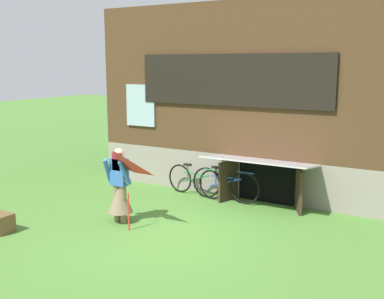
# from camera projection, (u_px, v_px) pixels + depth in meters

# --- Properties ---
(ground_plane) EXTENTS (60.00, 60.00, 0.00)m
(ground_plane) POSITION_uv_depth(u_px,v_px,m) (162.00, 234.00, 8.88)
(ground_plane) COLOR #4C7F33
(log_house) EXTENTS (7.66, 6.04, 4.67)m
(log_house) POSITION_uv_depth(u_px,v_px,m) (269.00, 95.00, 13.09)
(log_house) COLOR gray
(log_house) RESTS_ON ground_plane
(person) EXTENTS (0.61, 0.52, 1.55)m
(person) POSITION_uv_depth(u_px,v_px,m) (120.00, 191.00, 9.45)
(person) COLOR #7F6B51
(person) RESTS_ON ground_plane
(kite) EXTENTS (0.93, 0.91, 1.52)m
(kite) POSITION_uv_depth(u_px,v_px,m) (114.00, 170.00, 8.78)
(kite) COLOR red
(kite) RESTS_ON ground_plane
(bicycle_blue) EXTENTS (1.78, 0.09, 0.81)m
(bicycle_blue) POSITION_uv_depth(u_px,v_px,m) (225.00, 185.00, 10.99)
(bicycle_blue) COLOR black
(bicycle_blue) RESTS_ON ground_plane
(bicycle_green) EXTENTS (1.69, 0.28, 0.77)m
(bicycle_green) POSITION_uv_depth(u_px,v_px,m) (195.00, 181.00, 11.43)
(bicycle_green) COLOR black
(bicycle_green) RESTS_ON ground_plane
(wooden_crate) EXTENTS (0.44, 0.37, 0.36)m
(wooden_crate) POSITION_uv_depth(u_px,v_px,m) (0.00, 223.00, 8.96)
(wooden_crate) COLOR brown
(wooden_crate) RESTS_ON ground_plane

